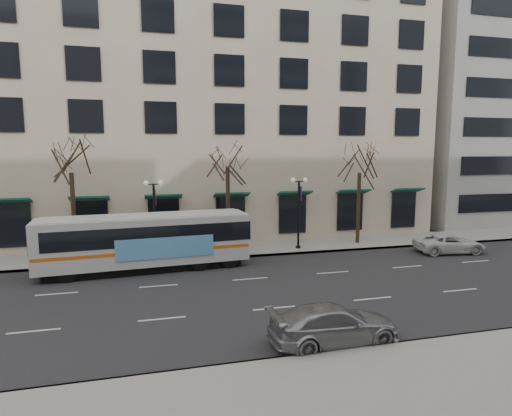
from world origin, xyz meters
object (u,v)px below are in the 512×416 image
object	(u,v)px
tree_far_right	(360,160)
lamp_post_right	(299,210)
white_pickup	(449,243)
lamp_post_left	(155,215)
tree_far_mid	(227,154)
city_bus	(147,240)
tree_far_left	(70,157)
silver_car	(334,324)

from	to	relation	value
tree_far_right	lamp_post_right	size ratio (longest dim) A/B	1.55
white_pickup	lamp_post_left	bearing A→B (deg)	88.01
tree_far_mid	city_bus	bearing A→B (deg)	-150.48
city_bus	tree_far_left	bearing A→B (deg)	140.87
lamp_post_left	lamp_post_right	size ratio (longest dim) A/B	1.00
tree_far_mid	tree_far_right	size ratio (longest dim) A/B	1.06
tree_far_right	city_bus	distance (m)	16.49
tree_far_mid	lamp_post_right	world-z (taller)	tree_far_mid
tree_far_mid	white_pickup	world-z (taller)	tree_far_mid
tree_far_left	lamp_post_right	xyz separation A→B (m)	(15.01, -0.60, -3.75)
tree_far_right	silver_car	size ratio (longest dim) A/B	1.63
tree_far_right	lamp_post_left	bearing A→B (deg)	-177.71
lamp_post_left	silver_car	xyz separation A→B (m)	(6.14, -14.40, -2.23)
tree_far_mid	tree_far_right	distance (m)	10.01
lamp_post_right	tree_far_mid	bearing A→B (deg)	173.17
tree_far_left	city_bus	world-z (taller)	tree_far_left
lamp_post_right	city_bus	bearing A→B (deg)	-166.51
lamp_post_left	lamp_post_right	xyz separation A→B (m)	(10.00, 0.00, 0.00)
lamp_post_right	city_bus	size ratio (longest dim) A/B	0.42
tree_far_mid	white_pickup	bearing A→B (deg)	-14.94
lamp_post_left	white_pickup	xyz separation A→B (m)	(19.98, -3.40, -2.28)
city_bus	white_pickup	bearing A→B (deg)	-6.70
silver_car	tree_far_right	bearing A→B (deg)	-32.28
tree_far_right	white_pickup	distance (m)	8.61
white_pickup	tree_far_right	bearing A→B (deg)	58.94
tree_far_left	tree_far_mid	distance (m)	10.00
tree_far_left	city_bus	size ratio (longest dim) A/B	0.67
tree_far_right	lamp_post_left	xyz separation A→B (m)	(-14.99, -0.60, -3.48)
lamp_post_right	silver_car	world-z (taller)	lamp_post_right
city_bus	white_pickup	xyz separation A→B (m)	(20.51, -0.88, -1.15)
city_bus	silver_car	world-z (taller)	city_bus
lamp_post_left	silver_car	world-z (taller)	lamp_post_left
tree_far_right	lamp_post_left	world-z (taller)	tree_far_right
lamp_post_right	white_pickup	distance (m)	10.79
tree_far_left	white_pickup	distance (m)	26.02
tree_far_left	lamp_post_left	distance (m)	6.29
lamp_post_right	silver_car	bearing A→B (deg)	-105.01
lamp_post_left	tree_far_left	bearing A→B (deg)	173.17
tree_far_right	white_pickup	world-z (taller)	tree_far_right
lamp_post_left	city_bus	xyz separation A→B (m)	(-0.53, -2.52, -1.13)
tree_far_right	tree_far_left	bearing A→B (deg)	180.00
tree_far_mid	silver_car	distance (m)	16.27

